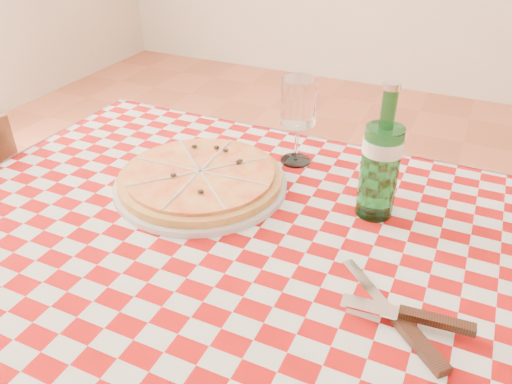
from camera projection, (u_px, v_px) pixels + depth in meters
dining_table at (252, 278)px, 0.97m from camera, size 1.20×0.80×0.75m
tablecloth at (252, 240)px, 0.92m from camera, size 1.30×0.90×0.01m
pizza_plate at (200, 177)px, 1.05m from camera, size 0.39×0.39×0.05m
water_bottle at (382, 152)px, 0.91m from camera, size 0.10×0.10×0.27m
wine_glass at (297, 122)px, 1.11m from camera, size 0.10×0.10×0.20m
cutlery at (398, 314)px, 0.73m from camera, size 0.32×0.29×0.03m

